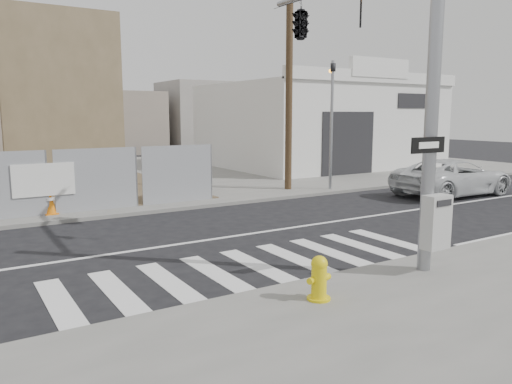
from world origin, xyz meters
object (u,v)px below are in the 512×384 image
auto_shop (318,125)px  suv (453,177)px  traffic_cone_d (50,202)px  signal_pole (338,45)px  fire_hydrant (319,278)px

auto_shop → suv: 12.02m
suv → traffic_cone_d: (-14.39, 3.72, -0.23)m
signal_pole → auto_shop: 19.04m
fire_hydrant → suv: 13.46m
auto_shop → suv: size_ratio=2.31×
traffic_cone_d → signal_pole: bearing=-53.1°
suv → traffic_cone_d: suv is taller
signal_pole → traffic_cone_d: bearing=126.9°
auto_shop → fire_hydrant: auto_shop is taller
traffic_cone_d → fire_hydrant: bearing=-75.9°
auto_shop → fire_hydrant: (-14.32, -17.95, -2.04)m
suv → traffic_cone_d: 14.87m
auto_shop → fire_hydrant: size_ratio=15.88×
auto_shop → traffic_cone_d: (-16.83, -7.90, -2.05)m
signal_pole → traffic_cone_d: size_ratio=9.28×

